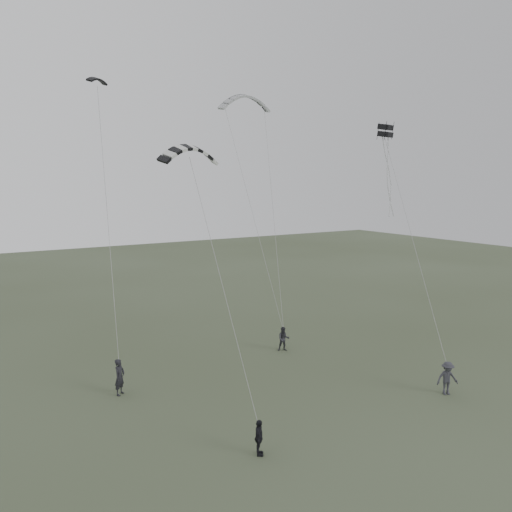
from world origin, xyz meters
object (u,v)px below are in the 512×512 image
flyer_center (259,438)px  kite_pale_large (245,96)px  flyer_left (120,377)px  flyer_right (284,339)px  flyer_far (447,378)px  kite_striped (189,147)px  kite_dark_small (97,79)px  kite_box (385,131)px

flyer_center → kite_pale_large: bearing=2.8°
flyer_left → flyer_right: bearing=-36.6°
flyer_center → flyer_far: flyer_far is taller
flyer_far → kite_striped: kite_striped is taller
flyer_left → kite_dark_small: (0.61, 4.18, 15.98)m
flyer_right → flyer_center: bearing=-102.1°
kite_dark_small → kite_pale_large: (12.56, 4.92, 0.86)m
flyer_center → kite_dark_small: 21.02m
kite_box → flyer_far: bearing=-124.0°
flyer_right → flyer_far: flyer_far is taller
kite_pale_large → kite_striped: (-9.94, -11.41, -4.92)m
flyer_right → kite_dark_small: kite_dark_small is taller
flyer_far → flyer_center: bearing=-156.4°
kite_striped → flyer_far: bearing=-35.4°
flyer_left → kite_striped: bearing=-78.0°
flyer_right → kite_box: 15.00m
flyer_center → kite_box: kite_box is taller
flyer_center → kite_pale_large: size_ratio=0.37×
kite_dark_small → kite_box: 17.55m
kite_striped → kite_dark_small: bearing=107.3°
flyer_far → kite_dark_small: 25.26m
kite_box → kite_dark_small: bearing=140.0°
flyer_center → flyer_far: bearing=-59.1°
flyer_far → kite_box: 15.34m
flyer_left → kite_striped: (3.23, -2.31, 11.93)m
kite_striped → kite_box: kite_box is taller
kite_pale_large → flyer_far: bearing=-75.8°
flyer_left → kite_box: (16.76, -2.21, 13.45)m
flyer_center → flyer_far: size_ratio=0.85×
kite_box → flyer_left: bearing=154.1°
flyer_center → flyer_far: (11.71, -0.20, 0.14)m
flyer_center → flyer_far: 11.71m
flyer_center → kite_dark_small: kite_dark_small is taller
flyer_right → kite_striped: bearing=-129.8°
flyer_right → kite_dark_small: (-10.82, 3.02, 16.15)m
flyer_far → kite_pale_large: bearing=119.7°
kite_dark_small → kite_striped: 8.09m
kite_striped → flyer_left: bearing=139.7°
flyer_far → kite_striped: bearing=173.9°
kite_dark_small → flyer_right: bearing=-48.2°
flyer_left → kite_box: 21.60m
flyer_left → flyer_right: size_ratio=1.20×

